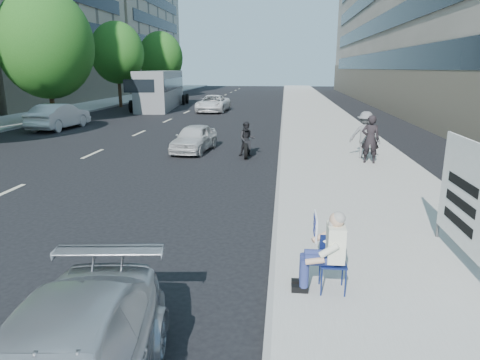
# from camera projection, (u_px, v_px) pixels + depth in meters

# --- Properties ---
(ground) EXTENTS (160.00, 160.00, 0.00)m
(ground) POSITION_uv_depth(u_px,v_px,m) (212.00, 226.00, 9.88)
(ground) COLOR black
(ground) RESTS_ON ground
(near_sidewalk) EXTENTS (5.00, 120.00, 0.15)m
(near_sidewalk) POSITION_uv_depth(u_px,v_px,m) (320.00, 121.00, 28.70)
(near_sidewalk) COLOR #A6A49C
(near_sidewalk) RESTS_ON ground
(far_sidewalk) EXTENTS (4.50, 120.00, 0.15)m
(far_sidewalk) POSITION_uv_depth(u_px,v_px,m) (29.00, 118.00, 30.77)
(far_sidewalk) COLOR #A6A49C
(far_sidewalk) RESTS_ON ground
(far_bldg_north) EXTENTS (22.00, 28.00, 28.00)m
(far_bldg_north) POSITION_uv_depth(u_px,v_px,m) (91.00, 1.00, 68.96)
(far_bldg_north) COLOR tan
(far_bldg_north) RESTS_ON ground
(tree_far_c) EXTENTS (6.00, 6.00, 8.47)m
(tree_far_c) POSITION_uv_depth(u_px,v_px,m) (46.00, 44.00, 27.28)
(tree_far_c) COLOR #382616
(tree_far_c) RESTS_ON ground
(tree_far_d) EXTENTS (4.80, 4.80, 7.65)m
(tree_far_d) POSITION_uv_depth(u_px,v_px,m) (117.00, 53.00, 38.86)
(tree_far_d) COLOR #382616
(tree_far_d) RESTS_ON ground
(tree_far_e) EXTENTS (5.40, 5.40, 7.89)m
(tree_far_e) POSITION_uv_depth(u_px,v_px,m) (161.00, 58.00, 52.36)
(tree_far_e) COLOR #382616
(tree_far_e) RESTS_ON ground
(seated_protester) EXTENTS (0.83, 1.11, 1.31)m
(seated_protester) POSITION_uv_depth(u_px,v_px,m) (326.00, 247.00, 6.59)
(seated_protester) COLOR navy
(seated_protester) RESTS_ON near_sidewalk
(jogger) EXTENTS (1.32, 1.01, 1.80)m
(jogger) POSITION_uv_depth(u_px,v_px,m) (365.00, 135.00, 16.46)
(jogger) COLOR slate
(jogger) RESTS_ON near_sidewalk
(pedestrian_woman) EXTENTS (0.70, 0.52, 1.76)m
(pedestrian_woman) POSITION_uv_depth(u_px,v_px,m) (370.00, 139.00, 15.59)
(pedestrian_woman) COLOR black
(pedestrian_woman) RESTS_ON near_sidewalk
(protest_banner) EXTENTS (0.08, 3.06, 2.20)m
(protest_banner) POSITION_uv_depth(u_px,v_px,m) (475.00, 201.00, 7.11)
(protest_banner) COLOR #4C4C4C
(protest_banner) RESTS_ON near_sidewalk
(white_sedan_near) EXTENTS (1.74, 3.56, 1.17)m
(white_sedan_near) POSITION_uv_depth(u_px,v_px,m) (194.00, 138.00, 18.66)
(white_sedan_near) COLOR silver
(white_sedan_near) RESTS_ON ground
(white_sedan_mid) EXTENTS (1.86, 4.68, 1.51)m
(white_sedan_mid) POSITION_uv_depth(u_px,v_px,m) (59.00, 116.00, 25.46)
(white_sedan_mid) COLOR silver
(white_sedan_mid) RESTS_ON ground
(white_sedan_far) EXTENTS (2.46, 5.01, 1.37)m
(white_sedan_far) POSITION_uv_depth(u_px,v_px,m) (213.00, 104.00, 35.59)
(white_sedan_far) COLOR white
(white_sedan_far) RESTS_ON ground
(motorcycle) EXTENTS (0.75, 2.05, 1.42)m
(motorcycle) POSITION_uv_depth(u_px,v_px,m) (247.00, 141.00, 17.63)
(motorcycle) COLOR black
(motorcycle) RESTS_ON ground
(bus) EXTENTS (3.88, 12.29, 3.30)m
(bus) POSITION_uv_depth(u_px,v_px,m) (161.00, 90.00, 38.99)
(bus) COLOR slate
(bus) RESTS_ON ground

